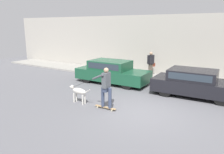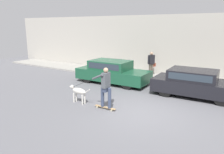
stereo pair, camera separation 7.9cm
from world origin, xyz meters
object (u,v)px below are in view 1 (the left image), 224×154
parked_car_1 (194,83)px  dog (79,92)px  pedestrian_with_bag (151,63)px  skateboarder (106,86)px  parked_car_0 (112,72)px

parked_car_1 → dog: size_ratio=3.33×
parked_car_1 → pedestrian_with_bag: 4.19m
dog → skateboarder: (1.42, 0.03, 0.47)m
parked_car_0 → dog: (0.64, -3.74, -0.14)m
dog → pedestrian_with_bag: 6.35m
parked_car_1 → dog: bearing=-139.6°
dog → pedestrian_with_bag: size_ratio=0.76×
parked_car_1 → pedestrian_with_bag: size_ratio=2.54×
dog → pedestrian_with_bag: bearing=-92.6°
parked_car_1 → parked_car_0: bearing=177.8°
parked_car_1 → pedestrian_with_bag: (-3.31, 2.55, 0.34)m
dog → parked_car_1: bearing=-133.2°
skateboarder → pedestrian_with_bag: bearing=-84.4°
parked_car_0 → skateboarder: 4.25m
parked_car_1 → dog: 5.52m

